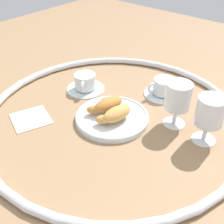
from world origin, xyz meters
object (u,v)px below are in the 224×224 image
object	(u,v)px
pastry_plate	(112,117)
juice_glass_right	(178,98)
croissant_large	(116,114)
juice_glass_left	(210,114)
croissant_small	(107,105)
coffee_cup_far	(164,88)
coffee_cup_near	(85,83)
folded_napkin	(31,118)

from	to	relation	value
pastry_plate	juice_glass_right	world-z (taller)	juice_glass_right
croissant_large	juice_glass_left	xyz separation A→B (m)	(0.10, -0.24, 0.05)
croissant_large	croissant_small	xyz separation A→B (m)	(0.02, 0.05, 0.00)
croissant_large	coffee_cup_far	distance (m)	0.24
coffee_cup_near	juice_glass_left	distance (m)	0.45
croissant_large	juice_glass_right	size ratio (longest dim) A/B	0.97
coffee_cup_far	juice_glass_right	world-z (taller)	juice_glass_right
croissant_large	folded_napkin	size ratio (longest dim) A/B	1.23
croissant_large	coffee_cup_far	bearing A→B (deg)	-4.44
pastry_plate	folded_napkin	world-z (taller)	pastry_plate
croissant_small	coffee_cup_near	distance (m)	0.18
croissant_large	pastry_plate	bearing A→B (deg)	70.17
coffee_cup_near	juice_glass_left	size ratio (longest dim) A/B	0.97
pastry_plate	croissant_small	distance (m)	0.04
coffee_cup_far	juice_glass_right	xyz separation A→B (m)	(-0.12, -0.11, 0.07)
pastry_plate	croissant_small	size ratio (longest dim) A/B	1.70
juice_glass_right	folded_napkin	size ratio (longest dim) A/B	1.27
juice_glass_right	croissant_large	bearing A→B (deg)	131.08
folded_napkin	juice_glass_right	bearing A→B (deg)	-52.61
croissant_large	folded_napkin	distance (m)	0.27
croissant_small	juice_glass_right	xyz separation A→B (m)	(0.10, -0.19, 0.05)
juice_glass_right	pastry_plate	bearing A→B (deg)	124.64
juice_glass_left	juice_glass_right	size ratio (longest dim) A/B	1.00
pastry_plate	coffee_cup_far	distance (m)	0.23
coffee_cup_far	folded_napkin	xyz separation A→B (m)	(-0.39, 0.24, -0.02)
coffee_cup_near	folded_napkin	world-z (taller)	coffee_cup_near
pastry_plate	folded_napkin	bearing A→B (deg)	129.44
pastry_plate	juice_glass_left	distance (m)	0.29
coffee_cup_far	croissant_small	bearing A→B (deg)	162.19
juice_glass_right	folded_napkin	xyz separation A→B (m)	(-0.27, 0.35, -0.09)
croissant_large	coffee_cup_far	xyz separation A→B (m)	(0.24, -0.02, -0.01)
coffee_cup_near	croissant_small	bearing A→B (deg)	-112.70
juice_glass_left	croissant_large	bearing A→B (deg)	113.90
pastry_plate	juice_glass_right	xyz separation A→B (m)	(0.11, -0.16, 0.08)
juice_glass_right	folded_napkin	distance (m)	0.45
croissant_small	juice_glass_right	distance (m)	0.22
coffee_cup_far	croissant_large	bearing A→B (deg)	175.56
croissant_large	folded_napkin	bearing A→B (deg)	124.94
juice_glass_left	coffee_cup_far	bearing A→B (deg)	58.56
pastry_plate	juice_glass_right	bearing A→B (deg)	-55.36
coffee_cup_far	folded_napkin	bearing A→B (deg)	148.70
pastry_plate	croissant_large	world-z (taller)	croissant_large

